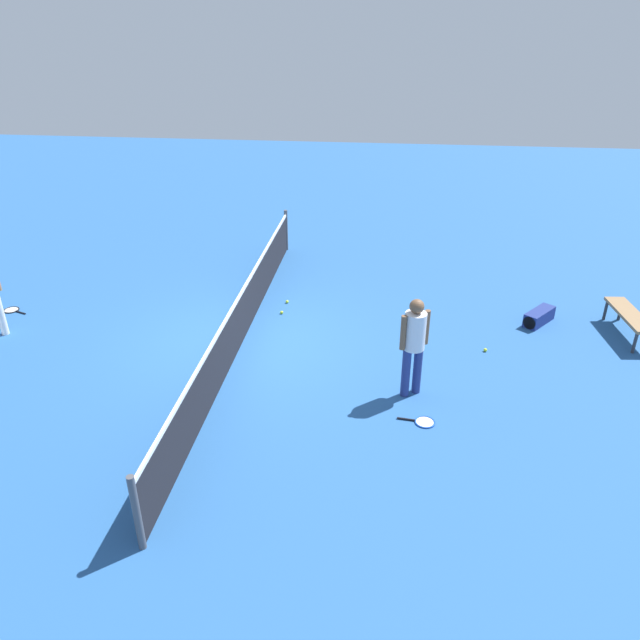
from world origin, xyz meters
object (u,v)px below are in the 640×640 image
tennis_ball_near_player (282,312)px  courtside_bench (630,316)px  tennis_ball_midcourt (287,302)px  tennis_ball_baseline (405,372)px  tennis_racket_near_player (423,422)px  tennis_racket_far_player (12,310)px  player_near_side (414,340)px  tennis_ball_by_net (485,350)px  equipment_bag (538,317)px

tennis_ball_near_player → courtside_bench: (-0.14, -6.78, 0.38)m
courtside_bench → tennis_ball_midcourt: bearing=84.4°
tennis_ball_near_player → tennis_ball_baseline: bearing=-128.8°
tennis_racket_near_player → tennis_racket_far_player: (2.88, 8.44, 0.00)m
player_near_side → tennis_ball_by_net: size_ratio=25.76×
tennis_ball_baseline → courtside_bench: (1.89, -4.25, 0.38)m
tennis_racket_far_player → tennis_ball_by_net: bearing=-93.3°
tennis_racket_near_player → courtside_bench: size_ratio=0.39×
tennis_ball_midcourt → tennis_racket_far_player: bearing=100.5°
tennis_ball_by_net → tennis_ball_baseline: 1.75m
equipment_bag → tennis_ball_baseline: bearing=129.7°
tennis_racket_far_player → tennis_ball_by_net: size_ratio=9.18×
tennis_ball_by_net → equipment_bag: 1.74m
tennis_ball_baseline → equipment_bag: bearing=-50.3°
player_near_side → equipment_bag: 3.92m
tennis_ball_near_player → equipment_bag: (0.18, -5.19, 0.11)m
tennis_racket_far_player → courtside_bench: size_ratio=0.40×
courtside_bench → player_near_side: bearing=120.9°
tennis_racket_near_player → tennis_ball_by_net: (2.32, -1.21, 0.02)m
tennis_racket_far_player → tennis_ball_midcourt: (1.06, -5.68, 0.02)m
tennis_racket_far_player → tennis_ball_near_player: bearing=-84.7°
tennis_ball_baseline → courtside_bench: size_ratio=0.04×
player_near_side → tennis_ball_midcourt: size_ratio=25.76×
tennis_racket_far_player → equipment_bag: size_ratio=0.76×
player_near_side → courtside_bench: (2.50, -4.17, -0.59)m
courtside_bench → tennis_ball_near_player: bearing=88.8°
player_near_side → tennis_ball_by_net: bearing=-42.2°
tennis_ball_near_player → equipment_bag: 5.19m
tennis_ball_baseline → tennis_racket_near_player: bearing=-168.9°
tennis_ball_near_player → courtside_bench: bearing=-91.2°
courtside_bench → equipment_bag: size_ratio=1.92×
tennis_ball_midcourt → tennis_ball_baseline: (-2.56, -2.50, 0.00)m
player_near_side → equipment_bag: bearing=-42.5°
player_near_side → tennis_ball_by_net: player_near_side is taller
tennis_ball_midcourt → courtside_bench: 6.79m
player_near_side → tennis_ball_near_player: player_near_side is taller
courtside_bench → equipment_bag: (0.32, 1.59, -0.28)m
tennis_ball_midcourt → courtside_bench: courtside_bench is taller
tennis_ball_midcourt → equipment_bag: (-0.34, -5.16, 0.11)m
tennis_ball_baseline → courtside_bench: 4.67m
tennis_ball_baseline → equipment_bag: (2.21, -2.67, 0.11)m
tennis_racket_near_player → tennis_ball_by_net: size_ratio=9.06×
tennis_racket_far_player → tennis_ball_near_player: (0.53, -5.65, 0.02)m
tennis_ball_midcourt → player_near_side: bearing=-140.8°
tennis_ball_near_player → courtside_bench: 6.79m
tennis_ball_baseline → tennis_ball_by_net: bearing=-57.8°
tennis_racket_near_player → equipment_bag: 4.32m
tennis_racket_far_player → tennis_ball_by_net: tennis_ball_by_net is taller
player_near_side → tennis_racket_near_player: 1.28m
equipment_bag → player_near_side: bearing=137.5°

